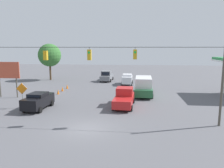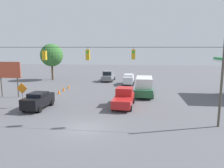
{
  "view_description": "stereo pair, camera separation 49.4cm",
  "coord_description": "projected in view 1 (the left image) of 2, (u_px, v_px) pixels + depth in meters",
  "views": [
    {
      "loc": [
        -3.94,
        17.15,
        6.71
      ],
      "look_at": [
        -1.25,
        -9.31,
        2.3
      ],
      "focal_mm": 35.0,
      "sensor_mm": 36.0,
      "label": 1
    },
    {
      "loc": [
        -4.43,
        17.09,
        6.71
      ],
      "look_at": [
        -1.25,
        -9.31,
        2.3
      ],
      "focal_mm": 35.0,
      "sensor_mm": 36.0,
      "label": 2
    }
  ],
  "objects": [
    {
      "name": "ground_plane",
      "position": [
        86.0,
        129.0,
        18.32
      ],
      "size": [
        140.0,
        140.0,
        0.0
      ],
      "primitive_type": "plane",
      "color": "#56565B"
    },
    {
      "name": "overhead_signal_span",
      "position": [
        90.0,
        72.0,
        19.41
      ],
      "size": [
        22.98,
        0.38,
        7.52
      ],
      "color": "#4C473D",
      "rests_on": "ground_plane"
    },
    {
      "name": "sedan_white_oncoming_deep",
      "position": [
        127.0,
        79.0,
        40.49
      ],
      "size": [
        2.08,
        4.24,
        1.93
      ],
      "color": "silver",
      "rests_on": "ground_plane"
    },
    {
      "name": "pickup_truck_grey_withflow_deep",
      "position": [
        107.0,
        76.0,
        44.64
      ],
      "size": [
        2.38,
        5.35,
        2.12
      ],
      "color": "slate",
      "rests_on": "ground_plane"
    },
    {
      "name": "pickup_truck_red_crossing_near",
      "position": [
        124.0,
        98.0,
        25.29
      ],
      "size": [
        2.49,
        5.52,
        2.12
      ],
      "color": "red",
      "rests_on": "ground_plane"
    },
    {
      "name": "box_truck_green_oncoming_far",
      "position": [
        143.0,
        86.0,
        31.24
      ],
      "size": [
        2.78,
        7.08,
        2.62
      ],
      "color": "#236038",
      "rests_on": "ground_plane"
    },
    {
      "name": "sedan_black_parked_shoulder",
      "position": [
        38.0,
        101.0,
        24.16
      ],
      "size": [
        2.26,
        4.59,
        1.82
      ],
      "color": "black",
      "rests_on": "ground_plane"
    },
    {
      "name": "traffic_cone_nearest",
      "position": [
        37.0,
        103.0,
        25.58
      ],
      "size": [
        0.35,
        0.35,
        0.7
      ],
      "primitive_type": "cone",
      "color": "orange",
      "rests_on": "ground_plane"
    },
    {
      "name": "traffic_cone_second",
      "position": [
        44.0,
        99.0,
        27.72
      ],
      "size": [
        0.35,
        0.35,
        0.7
      ],
      "primitive_type": "cone",
      "color": "orange",
      "rests_on": "ground_plane"
    },
    {
      "name": "traffic_cone_third",
      "position": [
        52.0,
        95.0,
        29.74
      ],
      "size": [
        0.35,
        0.35,
        0.7
      ],
      "primitive_type": "cone",
      "color": "orange",
      "rests_on": "ground_plane"
    },
    {
      "name": "traffic_cone_fourth",
      "position": [
        58.0,
        92.0,
        31.96
      ],
      "size": [
        0.35,
        0.35,
        0.7
      ],
      "primitive_type": "cone",
      "color": "orange",
      "rests_on": "ground_plane"
    },
    {
      "name": "traffic_cone_fifth",
      "position": [
        62.0,
        89.0,
        34.18
      ],
      "size": [
        0.35,
        0.35,
        0.7
      ],
      "primitive_type": "cone",
      "color": "orange",
      "rests_on": "ground_plane"
    },
    {
      "name": "traffic_cone_farthest",
      "position": [
        67.0,
        87.0,
        36.32
      ],
      "size": [
        0.35,
        0.35,
        0.7
      ],
      "primitive_type": "cone",
      "color": "orange",
      "rests_on": "ground_plane"
    },
    {
      "name": "roadside_billboard",
      "position": [
        7.0,
        72.0,
        29.52
      ],
      "size": [
        3.45,
        0.16,
        4.85
      ],
      "color": "#4C473D",
      "rests_on": "ground_plane"
    },
    {
      "name": "work_zone_sign",
      "position": [
        22.0,
        91.0,
        24.45
      ],
      "size": [
        1.27,
        0.06,
        2.84
      ],
      "color": "slate",
      "rests_on": "ground_plane"
    },
    {
      "name": "tree_horizon_left",
      "position": [
        50.0,
        55.0,
        45.5
      ],
      "size": [
        4.74,
        4.74,
        7.59
      ],
      "color": "#4C3823",
      "rests_on": "ground_plane"
    }
  ]
}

